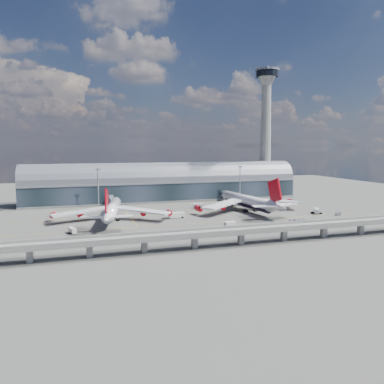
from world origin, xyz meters
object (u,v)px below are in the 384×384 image
object	(u,v)px
airliner_right	(249,201)
floodlight_mast_right	(240,183)
service_truck_2	(177,215)
cargo_train_2	(338,214)
service_truck_3	(316,211)
cargo_train_0	(229,230)
service_truck_4	(248,205)
service_truck_1	(230,225)
cargo_train_1	(298,221)
control_tower	(266,132)
service_truck_5	(198,206)
airliner_left	(112,210)
service_truck_0	(72,230)
floodlight_mast_left	(98,187)

from	to	relation	value
airliner_right	floodlight_mast_right	bearing A→B (deg)	67.41
service_truck_2	cargo_train_2	size ratio (longest dim) A/B	1.42
service_truck_3	cargo_train_0	size ratio (longest dim) A/B	1.00
service_truck_4	cargo_train_0	xyz separation A→B (m)	(-40.66, -63.77, -0.54)
service_truck_1	cargo_train_1	world-z (taller)	service_truck_1
control_tower	floodlight_mast_right	xyz separation A→B (m)	(-35.00, -28.00, -38.00)
service_truck_2	service_truck_4	bearing A→B (deg)	-72.38
service_truck_1	service_truck_5	xyz separation A→B (m)	(3.43, 59.85, 0.00)
airliner_left	service_truck_0	xyz separation A→B (m)	(-20.34, -24.41, -4.65)
floodlight_mast_left	airliner_left	world-z (taller)	floodlight_mast_left
airliner_left	service_truck_3	size ratio (longest dim) A/B	10.06
airliner_left	cargo_train_2	world-z (taller)	airliner_left
service_truck_4	cargo_train_1	bearing A→B (deg)	-100.02
service_truck_2	control_tower	bearing A→B (deg)	-57.12
floodlight_mast_right	service_truck_0	distance (m)	135.48
airliner_right	service_truck_1	distance (m)	50.63
service_truck_2	cargo_train_2	world-z (taller)	service_truck_2
service_truck_0	cargo_train_1	size ratio (longest dim) A/B	0.64
service_truck_1	service_truck_3	size ratio (longest dim) A/B	0.83
control_tower	service_truck_1	world-z (taller)	control_tower
floodlight_mast_left	airliner_right	world-z (taller)	floodlight_mast_left
service_truck_1	control_tower	bearing A→B (deg)	-42.67
floodlight_mast_left	cargo_train_1	size ratio (longest dim) A/B	2.51
service_truck_1	service_truck_5	size ratio (longest dim) A/B	0.83
service_truck_4	cargo_train_1	xyz separation A→B (m)	(2.84, -54.70, -0.44)
control_tower	floodlight_mast_left	world-z (taller)	control_tower
control_tower	service_truck_3	distance (m)	101.65
service_truck_4	service_truck_5	bearing A→B (deg)	160.22
airliner_left	service_truck_2	size ratio (longest dim) A/B	7.47
service_truck_0	floodlight_mast_right	bearing A→B (deg)	12.33
control_tower	service_truck_3	size ratio (longest dim) A/B	15.10
control_tower	service_truck_4	size ratio (longest dim) A/B	21.04
cargo_train_0	airliner_right	bearing A→B (deg)	-34.19
service_truck_5	airliner_right	bearing A→B (deg)	-104.38
service_truck_5	cargo_train_0	size ratio (longest dim) A/B	1.00
floodlight_mast_right	service_truck_3	distance (m)	64.85
floodlight_mast_right	airliner_right	size ratio (longest dim) A/B	0.35
airliner_left	cargo_train_1	size ratio (longest dim) A/B	6.72
cargo_train_1	service_truck_3	bearing A→B (deg)	-68.20
service_truck_3	service_truck_4	distance (m)	44.98
service_truck_2	service_truck_4	size ratio (longest dim) A/B	1.88
control_tower	service_truck_2	xyz separation A→B (m)	(-95.52, -76.00, -49.94)
airliner_left	service_truck_2	world-z (taller)	airliner_left
service_truck_4	cargo_train_2	distance (m)	56.83
service_truck_2	service_truck_3	distance (m)	83.87
service_truck_1	service_truck_5	world-z (taller)	service_truck_1
control_tower	airliner_left	distance (m)	156.24
service_truck_1	cargo_train_2	xyz separation A→B (m)	(73.48, 12.45, -0.79)
service_truck_4	service_truck_5	size ratio (longest dim) A/B	0.72
service_truck_2	cargo_train_1	size ratio (longest dim) A/B	0.90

